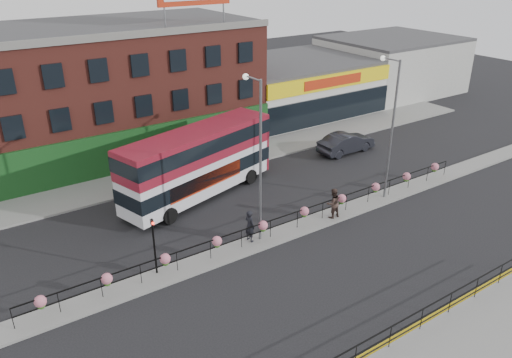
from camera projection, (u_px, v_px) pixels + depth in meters
ground at (284, 234)px, 29.89m from camera, size 120.00×120.00×0.00m
south_pavement at (456, 356)px, 20.82m from camera, size 60.00×4.00×0.15m
north_pavement at (192, 167)px, 38.91m from camera, size 60.00×4.00×0.15m
median at (284, 233)px, 29.86m from camera, size 60.00×1.60×0.15m
yellow_line_inner at (412, 326)px, 22.58m from camera, size 60.00×0.10×0.01m
yellow_line_outer at (415, 328)px, 22.45m from camera, size 60.00×0.10×0.01m
brick_building at (100, 89)px, 40.76m from camera, size 25.00×12.21×10.30m
supermarket at (293, 86)px, 51.90m from camera, size 15.00×12.25×5.30m
warehouse_east at (391, 64)px, 59.24m from camera, size 14.50×12.00×6.30m
median_railing at (284, 219)px, 29.46m from camera, size 30.04×0.56×1.23m
south_railing at (391, 332)px, 20.87m from camera, size 20.04×0.05×1.12m
double_decker_bus at (198, 156)px, 33.34m from camera, size 12.12×5.90×4.78m
car at (346, 143)px, 41.66m from camera, size 1.93×5.19×1.69m
pedestrian_a at (250, 226)px, 28.56m from camera, size 0.81×0.62×1.96m
pedestrian_b at (333, 203)px, 31.11m from camera, size 1.04×0.85×1.97m
lamp_column_west at (258, 148)px, 27.01m from camera, size 0.34×1.65×9.43m
lamp_column_east at (390, 118)px, 31.97m from camera, size 0.33×1.64×9.33m
traffic_light_median at (153, 235)px, 25.10m from camera, size 0.15×0.28×3.65m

